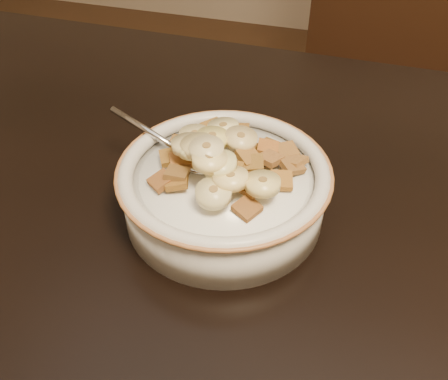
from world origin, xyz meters
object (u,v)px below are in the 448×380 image
(cereal_bowl, at_px, (224,195))
(spoon, at_px, (198,162))
(chair, at_px, (387,108))
(table, at_px, (234,292))

(cereal_bowl, bearing_deg, spoon, 161.35)
(cereal_bowl, distance_m, spoon, 0.04)
(cereal_bowl, height_order, spoon, spoon)
(cereal_bowl, bearing_deg, chair, 74.88)
(table, distance_m, cereal_bowl, 0.09)
(chair, height_order, spoon, chair)
(chair, xyz_separation_m, cereal_bowl, (-0.18, -0.68, 0.28))
(table, bearing_deg, cereal_bowl, 113.32)
(spoon, bearing_deg, table, 53.74)
(chair, bearing_deg, cereal_bowl, -100.15)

